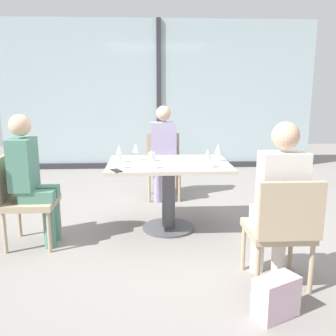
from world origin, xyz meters
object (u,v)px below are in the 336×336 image
Objects in this scene: handbag_0 at (276,297)px; wine_glass_5 at (208,155)px; person_front_right at (279,195)px; chair_near_window at (163,161)px; person_side_end at (30,174)px; person_near_window at (164,148)px; chair_side_end at (20,195)px; wine_glass_3 at (151,155)px; wine_glass_4 at (136,148)px; coffee_cup at (152,157)px; cell_phone_on_table at (116,170)px; wine_glass_0 at (119,150)px; wine_glass_1 at (218,149)px; wine_glass_2 at (119,155)px; dining_table_main at (169,180)px; chair_front_right at (282,226)px.

wine_glass_5 is at bearing 74.05° from handbag_0.
person_front_right is at bearing -64.86° from wine_glass_5.
person_side_end is at bearing -129.61° from chair_near_window.
person_side_end and person_near_window have the same top height.
chair_near_window is 2.90× the size of handbag_0.
wine_glass_3 reaches higher than chair_side_end.
wine_glass_4 is 0.19m from coffee_cup.
person_near_window reaches higher than cell_phone_on_table.
person_side_end is 1.00× the size of person_near_window.
wine_glass_5 is 2.06× the size of coffee_cup.
person_side_end is at bearing -154.62° from wine_glass_4.
person_front_right is 1.00× the size of person_near_window.
wine_glass_4 is (-1.11, 1.28, 0.16)m from person_front_right.
wine_glass_1 is (1.04, 0.01, 0.00)m from wine_glass_0.
chair_near_window reaches higher than cell_phone_on_table.
cell_phone_on_table is (-1.28, 0.78, 0.03)m from person_front_right.
wine_glass_3 is at bearing -7.41° from wine_glass_2.
person_side_end reaches higher than wine_glass_0.
person_near_window reaches higher than handbag_0.
wine_glass_0 reaches higher than dining_table_main.
wine_glass_2 is at bearing -131.83° from coffee_cup.
wine_glass_5 reaches higher than chair_near_window.
person_near_window reaches higher than chair_near_window.
person_front_right is at bearing -72.32° from chair_near_window.
chair_near_window is 9.67× the size of coffee_cup.
wine_glass_0 is 0.20m from wine_glass_4.
wine_glass_0 is 0.93m from wine_glass_5.
chair_side_end is at bearing -158.52° from wine_glass_0.
wine_glass_0 is at bearing 176.80° from dining_table_main.
dining_table_main is at bearing 123.73° from person_front_right.
person_near_window is 2.90m from handbag_0.
chair_near_window is 1.73m from cell_phone_on_table.
wine_glass_4 is (-0.87, 0.09, 0.00)m from wine_glass_1.
wine_glass_5 is at bearing -19.80° from wine_glass_0.
person_side_end is 1.15m from wine_glass_3.
wine_glass_1 is at bearing -6.01° from wine_glass_4.
chair_near_window is 6.04× the size of cell_phone_on_table.
chair_front_right is 2.54m from person_near_window.
dining_table_main is 1.00× the size of person_near_window.
chair_front_right is 4.70× the size of wine_glass_0.
wine_glass_5 is at bearing -30.71° from wine_glass_4.
chair_front_right is 1.68m from coffee_cup.
person_near_window is at bearing 82.84° from wine_glass_3.
chair_side_end reaches higher than coffee_cup.
wine_glass_2 is (0.93, 0.07, 0.37)m from chair_side_end.
person_near_window is (1.32, 1.48, 0.00)m from person_side_end.
dining_table_main is 13.99× the size of coffee_cup.
wine_glass_1 is at bearing -64.63° from person_near_window.
wine_glass_5 reaches higher than cell_phone_on_table.
wine_glass_3 is at bearing -178.74° from wine_glass_5.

